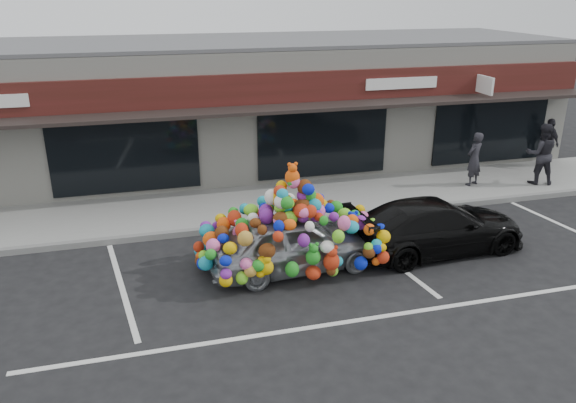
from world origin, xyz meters
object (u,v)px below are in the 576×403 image
object	(u,v)px
black_sedan	(436,226)
pedestrian_b	(541,154)
toy_car	(293,235)
pedestrian_a	(474,159)
pedestrian_c	(548,142)

from	to	relation	value
black_sedan	pedestrian_b	distance (m)	6.30
toy_car	pedestrian_b	size ratio (longest dim) A/B	2.22
pedestrian_b	toy_car	bearing A→B (deg)	38.91
toy_car	pedestrian_a	xyz separation A→B (m)	(6.83, 3.69, 0.17)
pedestrian_a	pedestrian_b	xyz separation A→B (m)	(2.08, -0.39, 0.12)
pedestrian_c	black_sedan	bearing A→B (deg)	-53.61
pedestrian_a	black_sedan	bearing A→B (deg)	24.05
pedestrian_a	pedestrian_c	xyz separation A→B (m)	(3.65, 1.22, -0.02)
black_sedan	pedestrian_a	world-z (taller)	pedestrian_a
black_sedan	pedestrian_c	xyz separation A→B (m)	(6.93, 4.88, 0.33)
toy_car	pedestrian_b	world-z (taller)	toy_car
pedestrian_b	black_sedan	bearing A→B (deg)	49.96
pedestrian_a	pedestrian_b	distance (m)	2.12
pedestrian_c	pedestrian_a	bearing A→B (deg)	-70.25
toy_car	pedestrian_c	bearing A→B (deg)	-69.46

